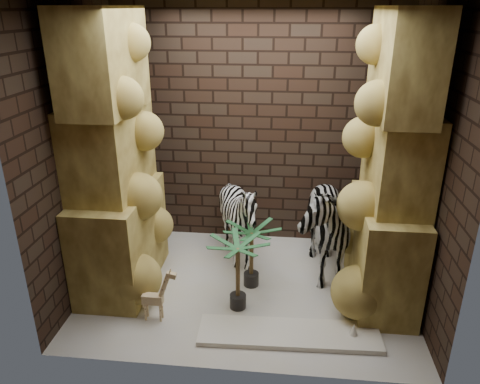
# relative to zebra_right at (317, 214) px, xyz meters

# --- Properties ---
(floor) EXTENTS (3.50, 3.50, 0.00)m
(floor) POSITION_rel_zebra_right_xyz_m (-0.75, -0.42, -0.75)
(floor) COLOR beige
(floor) RESTS_ON ground
(wall_back) EXTENTS (3.50, 0.00, 3.50)m
(wall_back) POSITION_rel_zebra_right_xyz_m (-0.75, 0.83, 0.75)
(wall_back) COLOR black
(wall_back) RESTS_ON ground
(wall_front) EXTENTS (3.50, 0.00, 3.50)m
(wall_front) POSITION_rel_zebra_right_xyz_m (-0.75, -1.67, 0.75)
(wall_front) COLOR black
(wall_front) RESTS_ON ground
(wall_left) EXTENTS (0.00, 3.00, 3.00)m
(wall_left) POSITION_rel_zebra_right_xyz_m (-2.50, -0.42, 0.75)
(wall_left) COLOR black
(wall_left) RESTS_ON ground
(wall_right) EXTENTS (0.00, 3.00, 3.00)m
(wall_right) POSITION_rel_zebra_right_xyz_m (1.00, -0.42, 0.75)
(wall_right) COLOR black
(wall_right) RESTS_ON ground
(rock_pillar_left) EXTENTS (0.68, 1.30, 3.00)m
(rock_pillar_left) POSITION_rel_zebra_right_xyz_m (-2.15, -0.42, 0.75)
(rock_pillar_left) COLOR #E5D26B
(rock_pillar_left) RESTS_ON floor
(rock_pillar_right) EXTENTS (0.58, 1.25, 3.00)m
(rock_pillar_right) POSITION_rel_zebra_right_xyz_m (0.67, -0.42, 0.75)
(rock_pillar_right) COLOR #E5D26B
(rock_pillar_right) RESTS_ON floor
(zebra_right) EXTENTS (0.86, 1.36, 1.51)m
(zebra_right) POSITION_rel_zebra_right_xyz_m (0.00, 0.00, 0.00)
(zebra_right) COLOR white
(zebra_right) RESTS_ON floor
(zebra_left) EXTENTS (1.31, 1.42, 1.05)m
(zebra_left) POSITION_rel_zebra_right_xyz_m (-0.90, 0.12, -0.23)
(zebra_left) COLOR white
(zebra_left) RESTS_ON floor
(giraffe_toy) EXTENTS (0.31, 0.11, 0.60)m
(giraffe_toy) POSITION_rel_zebra_right_xyz_m (-1.63, -1.06, -0.45)
(giraffe_toy) COLOR beige
(giraffe_toy) RESTS_ON floor
(palm_front) EXTENTS (0.36, 0.36, 0.75)m
(palm_front) POSITION_rel_zebra_right_xyz_m (-0.71, -0.35, -0.38)
(palm_front) COLOR #164D27
(palm_front) RESTS_ON floor
(palm_back) EXTENTS (0.36, 0.36, 0.80)m
(palm_back) POSITION_rel_zebra_right_xyz_m (-0.82, -0.78, -0.36)
(palm_back) COLOR #164D27
(palm_back) RESTS_ON floor
(surfboard) EXTENTS (1.74, 0.48, 0.05)m
(surfboard) POSITION_rel_zebra_right_xyz_m (-0.28, -1.17, -0.73)
(surfboard) COLOR white
(surfboard) RESTS_ON floor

